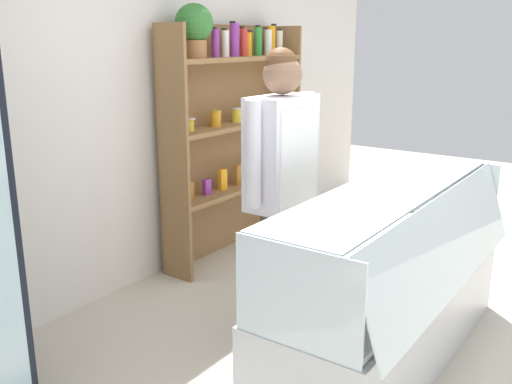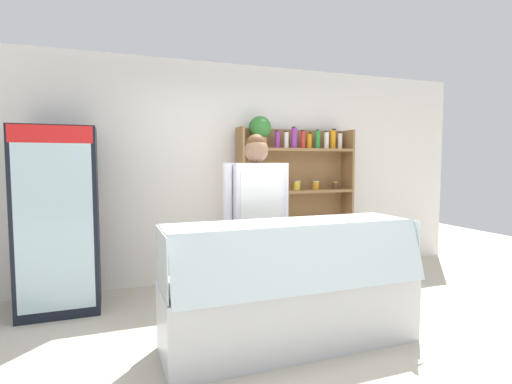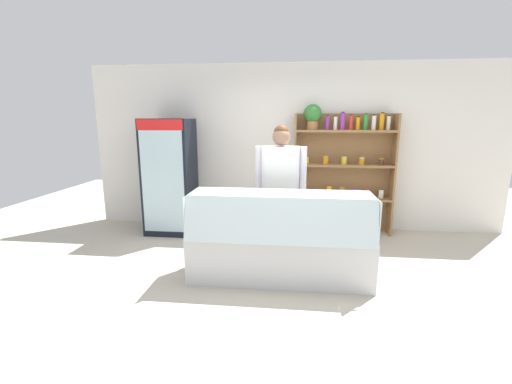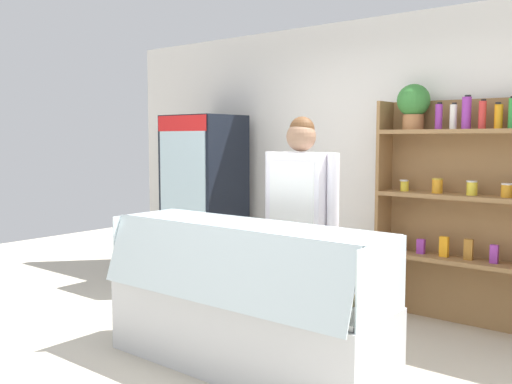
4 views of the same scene
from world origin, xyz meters
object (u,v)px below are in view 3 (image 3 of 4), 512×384
at_px(drinks_fridge, 170,177).
at_px(shop_clerk, 281,179).
at_px(deli_display_case, 279,252).
at_px(shelving_unit, 339,161).

bearing_deg(drinks_fridge, shop_clerk, -23.77).
bearing_deg(deli_display_case, shelving_unit, 64.71).
bearing_deg(deli_display_case, drinks_fridge, 140.45).
xyz_separation_m(drinks_fridge, deli_display_case, (1.83, -1.51, -0.60)).
relative_size(shelving_unit, deli_display_case, 0.99).
distance_m(drinks_fridge, shelving_unit, 2.71).
relative_size(shelving_unit, shop_clerk, 1.17).
bearing_deg(deli_display_case, shop_clerk, 91.94).
bearing_deg(shop_clerk, deli_display_case, -88.06).
bearing_deg(shop_clerk, drinks_fridge, 156.23).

